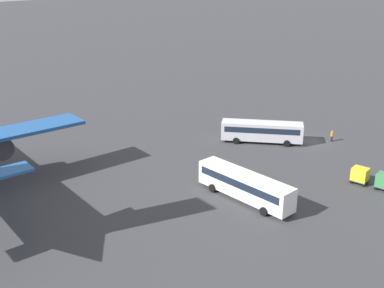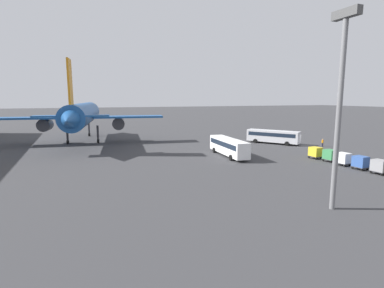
{
  "view_description": "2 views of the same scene",
  "coord_description": "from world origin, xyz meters",
  "px_view_note": "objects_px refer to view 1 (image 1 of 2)",
  "views": [
    {
      "loc": [
        -34.12,
        63.43,
        26.03
      ],
      "look_at": [
        3.74,
        22.93,
        4.98
      ],
      "focal_mm": 45.0,
      "sensor_mm": 36.0,
      "label": 1
    },
    {
      "loc": [
        -53.18,
        48.99,
        10.8
      ],
      "look_at": [
        -1.66,
        28.85,
        2.25
      ],
      "focal_mm": 28.0,
      "sensor_mm": 36.0,
      "label": 2
    }
  ],
  "objects_px": {
    "shuttle_bus_far": "(245,184)",
    "worker_person": "(332,136)",
    "shuttle_bus_near": "(262,130)",
    "cargo_cart_yellow": "(360,175)"
  },
  "relations": [
    {
      "from": "shuttle_bus_far",
      "to": "worker_person",
      "type": "distance_m",
      "value": 24.89
    },
    {
      "from": "shuttle_bus_near",
      "to": "worker_person",
      "type": "height_order",
      "value": "shuttle_bus_near"
    },
    {
      "from": "shuttle_bus_near",
      "to": "worker_person",
      "type": "relative_size",
      "value": 6.72
    },
    {
      "from": "shuttle_bus_near",
      "to": "cargo_cart_yellow",
      "type": "relative_size",
      "value": 5.55
    },
    {
      "from": "worker_person",
      "to": "cargo_cart_yellow",
      "type": "distance_m",
      "value": 15.07
    },
    {
      "from": "shuttle_bus_far",
      "to": "cargo_cart_yellow",
      "type": "bearing_deg",
      "value": -116.36
    },
    {
      "from": "shuttle_bus_near",
      "to": "shuttle_bus_far",
      "type": "xyz_separation_m",
      "value": [
        -9.74,
        17.14,
        0.05
      ]
    },
    {
      "from": "shuttle_bus_near",
      "to": "worker_person",
      "type": "distance_m",
      "value": 10.94
    },
    {
      "from": "worker_person",
      "to": "shuttle_bus_near",
      "type": "bearing_deg",
      "value": 44.59
    },
    {
      "from": "shuttle_bus_far",
      "to": "worker_person",
      "type": "bearing_deg",
      "value": -81.36
    }
  ]
}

